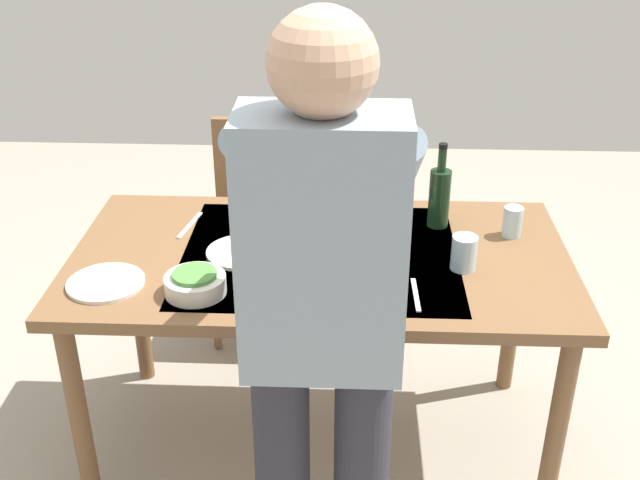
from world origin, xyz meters
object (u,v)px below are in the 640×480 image
(serving_bowl_pasta, at_px, (352,242))
(person_server, at_px, (322,326))
(dining_table, at_px, (320,276))
(water_cup_near_left, at_px, (512,222))
(dinner_plate_far, at_px, (106,283))
(chair_near, at_px, (260,213))
(water_cup_far_left, at_px, (271,211))
(wine_bottle, at_px, (439,196))
(side_bowl_salad, at_px, (195,283))
(dinner_plate_near, at_px, (242,252))
(wine_glass_left, at_px, (374,195))
(water_cup_near_right, at_px, (464,253))

(serving_bowl_pasta, bearing_deg, person_server, 84.78)
(dining_table, bearing_deg, water_cup_near_left, -166.11)
(dining_table, relative_size, dinner_plate_far, 6.91)
(serving_bowl_pasta, bearing_deg, dinner_plate_far, 18.40)
(water_cup_near_left, bearing_deg, person_server, 54.66)
(chair_near, bearing_deg, water_cup_far_left, 101.09)
(serving_bowl_pasta, bearing_deg, chair_near, -63.20)
(person_server, height_order, wine_bottle, person_server)
(chair_near, distance_m, serving_bowl_pasta, 0.92)
(chair_near, height_order, side_bowl_salad, chair_near)
(water_cup_near_left, height_order, dinner_plate_near, water_cup_near_left)
(wine_glass_left, distance_m, water_cup_near_right, 0.41)
(water_cup_near_right, bearing_deg, serving_bowl_pasta, -15.79)
(dinner_plate_near, bearing_deg, wine_glass_left, -150.18)
(wine_glass_left, relative_size, water_cup_near_left, 1.46)
(serving_bowl_pasta, bearing_deg, water_cup_near_left, -165.99)
(wine_bottle, relative_size, dinner_plate_near, 1.29)
(chair_near, xyz_separation_m, water_cup_near_right, (-0.74, 0.88, 0.30))
(dining_table, relative_size, person_server, 0.94)
(wine_bottle, relative_size, water_cup_near_left, 2.87)
(person_server, distance_m, water_cup_far_left, 0.91)
(side_bowl_salad, bearing_deg, wine_bottle, -147.45)
(dining_table, bearing_deg, water_cup_near_right, 170.61)
(dining_table, xyz_separation_m, wine_glass_left, (-0.17, -0.23, 0.19))
(dining_table, height_order, water_cup_far_left, water_cup_far_left)
(dining_table, bearing_deg, wine_bottle, -150.37)
(dining_table, bearing_deg, dinner_plate_near, 2.60)
(water_cup_near_left, relative_size, water_cup_near_right, 0.94)
(water_cup_near_left, xyz_separation_m, side_bowl_salad, (0.98, 0.41, -0.02))
(water_cup_far_left, bearing_deg, wine_glass_left, -174.34)
(serving_bowl_pasta, bearing_deg, dinner_plate_near, 5.72)
(wine_glass_left, distance_m, side_bowl_salad, 0.72)
(chair_near, height_order, person_server, person_server)
(side_bowl_salad, relative_size, dinner_plate_far, 0.78)
(wine_bottle, relative_size, dinner_plate_far, 1.29)
(dinner_plate_far, bearing_deg, wine_glass_left, -150.75)
(wine_glass_left, bearing_deg, serving_bowl_pasta, 70.36)
(water_cup_near_right, height_order, dinner_plate_far, water_cup_near_right)
(water_cup_far_left, distance_m, dinner_plate_near, 0.23)
(wine_glass_left, distance_m, serving_bowl_pasta, 0.23)
(water_cup_near_right, bearing_deg, water_cup_near_left, -129.23)
(chair_near, height_order, wine_glass_left, wine_glass_left)
(chair_near, bearing_deg, water_cup_near_right, 130.05)
(person_server, relative_size, wine_bottle, 5.71)
(water_cup_far_left, relative_size, side_bowl_salad, 0.61)
(serving_bowl_pasta, relative_size, side_bowl_salad, 1.67)
(dinner_plate_near, bearing_deg, dinner_plate_far, 28.60)
(water_cup_near_left, relative_size, side_bowl_salad, 0.57)
(person_server, xyz_separation_m, water_cup_near_right, (-0.41, -0.61, -0.13))
(wine_bottle, height_order, side_bowl_salad, wine_bottle)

